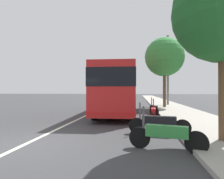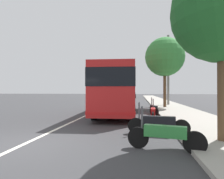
% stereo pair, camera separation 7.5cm
% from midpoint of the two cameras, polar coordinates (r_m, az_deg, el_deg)
% --- Properties ---
extents(ground_plane, '(220.00, 220.00, 0.00)m').
position_cam_midpoint_polar(ground_plane, '(7.02, -24.95, -14.70)').
color(ground_plane, '#38383A').
extents(sidewalk_curb, '(110.00, 3.60, 0.14)m').
position_cam_midpoint_polar(sidewalk_curb, '(16.14, 19.44, -6.35)').
color(sidewalk_curb, '#9E998E').
rests_on(sidewalk_curb, ground).
extents(lane_divider_line, '(110.00, 0.16, 0.01)m').
position_cam_midpoint_polar(lane_divider_line, '(16.24, -5.37, -6.57)').
color(lane_divider_line, silver).
rests_on(lane_divider_line, ground).
extents(coach_bus, '(10.29, 3.00, 3.33)m').
position_cam_midpoint_polar(coach_bus, '(14.58, 1.37, 0.29)').
color(coach_bus, red).
rests_on(coach_bus, ground).
extents(motorcycle_by_tree, '(0.62, 2.17, 1.27)m').
position_cam_midpoint_polar(motorcycle_by_tree, '(5.85, 15.51, -12.84)').
color(motorcycle_by_tree, black).
rests_on(motorcycle_by_tree, ground).
extents(motorcycle_far_end, '(0.40, 2.39, 1.27)m').
position_cam_midpoint_polar(motorcycle_far_end, '(7.85, 13.50, -9.60)').
color(motorcycle_far_end, black).
rests_on(motorcycle_far_end, ground).
extents(motorcycle_mid_row, '(2.22, 0.33, 1.28)m').
position_cam_midpoint_polar(motorcycle_mid_row, '(11.02, 12.07, -6.94)').
color(motorcycle_mid_row, black).
rests_on(motorcycle_mid_row, ground).
extents(motorcycle_nearest_curb, '(2.07, 0.49, 1.25)m').
position_cam_midpoint_polar(motorcycle_nearest_curb, '(14.22, 12.24, -5.62)').
color(motorcycle_nearest_curb, black).
rests_on(motorcycle_nearest_curb, ground).
extents(car_side_street, '(4.78, 2.03, 1.45)m').
position_cam_midpoint_polar(car_side_street, '(48.81, 5.75, -1.69)').
color(car_side_street, black).
rests_on(car_side_street, ground).
extents(car_behind_bus, '(4.59, 2.05, 1.56)m').
position_cam_midpoint_polar(car_behind_bus, '(33.35, -3.30, -2.18)').
color(car_behind_bus, navy).
rests_on(car_behind_bus, ground).
extents(car_far_distant, '(4.77, 2.17, 1.50)m').
position_cam_midpoint_polar(car_far_distant, '(41.56, 4.98, -1.86)').
color(car_far_distant, gold).
rests_on(car_far_distant, ground).
extents(roadside_tree_mid_block, '(3.92, 3.92, 7.14)m').
position_cam_midpoint_polar(roadside_tree_mid_block, '(20.22, 15.27, 9.32)').
color(roadside_tree_mid_block, brown).
rests_on(roadside_tree_mid_block, ground).
extents(utility_pole, '(0.26, 0.26, 8.37)m').
position_cam_midpoint_polar(utility_pole, '(23.71, 16.23, 5.49)').
color(utility_pole, slate).
rests_on(utility_pole, ground).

